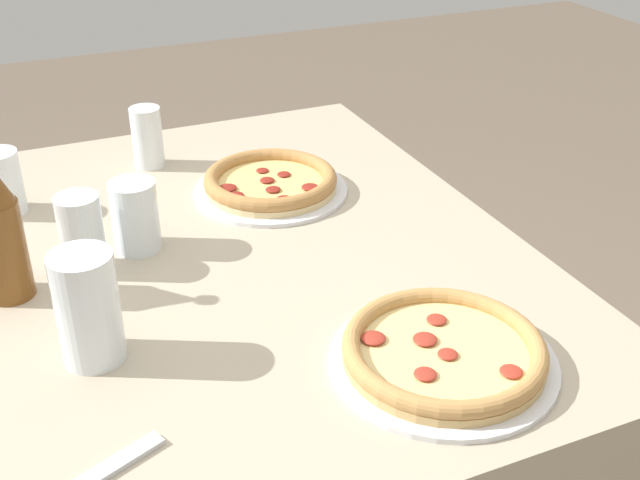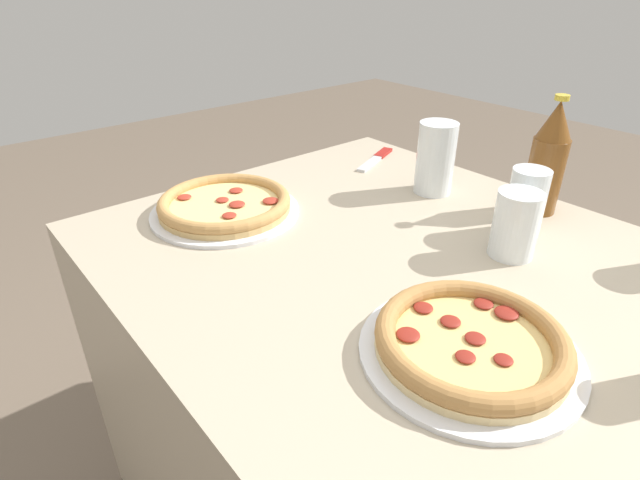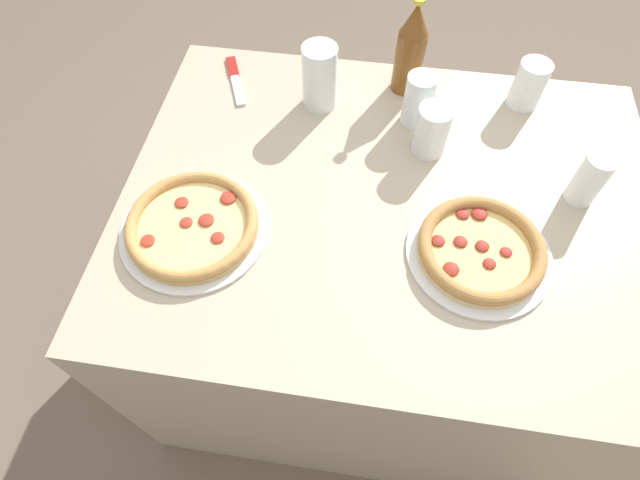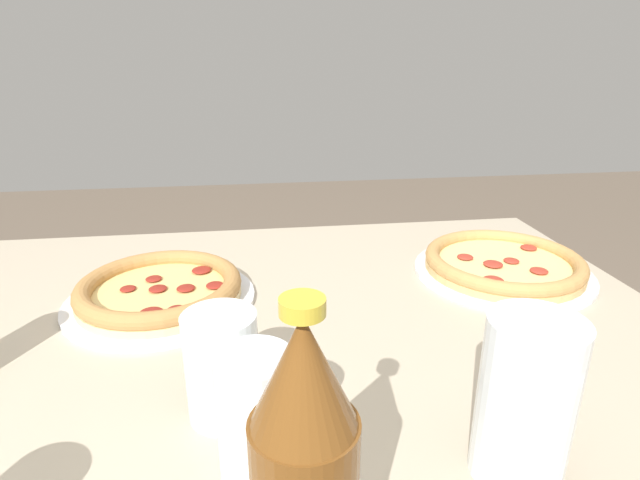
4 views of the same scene
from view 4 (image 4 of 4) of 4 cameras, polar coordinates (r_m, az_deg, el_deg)
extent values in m
cylinder|color=silver|center=(0.94, 20.10, -3.46)|extent=(0.30, 0.30, 0.01)
cylinder|color=tan|center=(0.93, 20.17, -2.90)|extent=(0.27, 0.27, 0.01)
cylinder|color=#EACC7F|center=(0.93, 20.23, -2.47)|extent=(0.24, 0.24, 0.00)
torus|color=tan|center=(0.93, 20.27, -2.14)|extent=(0.27, 0.27, 0.02)
ellipsoid|color=#A83323|center=(0.93, 21.03, -2.22)|extent=(0.03, 0.03, 0.01)
ellipsoid|color=#A83323|center=(0.91, 23.75, -3.23)|extent=(0.03, 0.03, 0.01)
ellipsoid|color=#A83323|center=(0.91, 19.17, -2.61)|extent=(0.03, 0.03, 0.01)
ellipsoid|color=#A83323|center=(0.92, 16.27, -1.87)|extent=(0.03, 0.03, 0.01)
ellipsoid|color=#A83323|center=(1.01, 22.75, -0.80)|extent=(0.03, 0.03, 0.01)
ellipsoid|color=#A83323|center=(0.84, 19.19, -4.36)|extent=(0.03, 0.03, 0.01)
cylinder|color=silver|center=(0.82, -17.69, -6.51)|extent=(0.29, 0.29, 0.01)
cylinder|color=#E5C689|center=(0.82, -17.76, -5.88)|extent=(0.25, 0.25, 0.01)
cylinder|color=#E5C170|center=(0.82, -17.82, -5.41)|extent=(0.22, 0.22, 0.00)
torus|color=#AD7A42|center=(0.81, -17.87, -4.99)|extent=(0.25, 0.25, 0.03)
ellipsoid|color=maroon|center=(0.81, -18.05, -5.31)|extent=(0.03, 0.03, 0.01)
ellipsoid|color=maroon|center=(0.74, -18.74, -7.87)|extent=(0.03, 0.03, 0.01)
ellipsoid|color=maroon|center=(0.80, -15.09, -5.33)|extent=(0.03, 0.03, 0.01)
ellipsoid|color=maroon|center=(0.85, -18.48, -4.22)|extent=(0.03, 0.03, 0.01)
ellipsoid|color=maroon|center=(0.86, -13.40, -3.36)|extent=(0.03, 0.03, 0.01)
ellipsoid|color=maroon|center=(0.80, -11.92, -5.08)|extent=(0.03, 0.03, 0.01)
ellipsoid|color=maroon|center=(0.83, -21.10, -5.21)|extent=(0.02, 0.02, 0.01)
ellipsoid|color=maroon|center=(0.74, -16.08, -7.67)|extent=(0.03, 0.03, 0.01)
cylinder|color=white|center=(0.54, -11.10, -13.93)|extent=(0.08, 0.08, 0.12)
cylinder|color=orange|center=(0.55, -11.00, -15.13)|extent=(0.06, 0.06, 0.09)
cylinder|color=white|center=(0.47, -7.30, -19.55)|extent=(0.07, 0.07, 0.13)
cylinder|color=maroon|center=(0.49, -7.12, -22.38)|extent=(0.06, 0.06, 0.06)
cylinder|color=white|center=(0.49, 22.44, -16.57)|extent=(0.08, 0.08, 0.16)
cylinder|color=#F4A323|center=(0.51, 22.03, -18.94)|extent=(0.07, 0.07, 0.10)
cone|color=brown|center=(0.30, -1.93, -14.76)|extent=(0.07, 0.07, 0.07)
cylinder|color=gold|center=(0.28, -2.04, -7.60)|extent=(0.03, 0.03, 0.01)
camera|label=1|loc=(1.21, 75.31, 20.70)|focal=45.00mm
camera|label=2|loc=(1.27, -29.02, 22.05)|focal=28.00mm
camera|label=3|loc=(1.38, -4.96, 41.30)|focal=28.00mm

